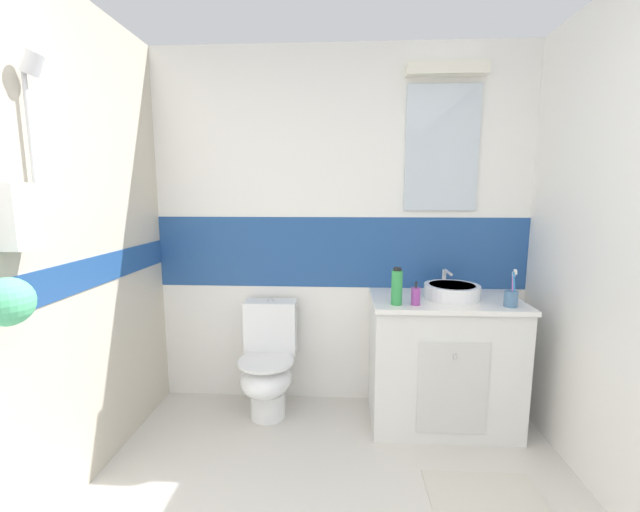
# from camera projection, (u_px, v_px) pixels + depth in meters

# --- Properties ---
(wall_back_tiled) EXTENTS (3.20, 0.20, 2.50)m
(wall_back_tiled) POSITION_uv_depth(u_px,v_px,m) (341.00, 229.00, 2.85)
(wall_back_tiled) COLOR white
(wall_back_tiled) RESTS_ON ground_plane
(wall_left_shower_alcove) EXTENTS (0.30, 3.48, 2.50)m
(wall_left_shower_alcove) POSITION_uv_depth(u_px,v_px,m) (20.00, 256.00, 1.69)
(wall_left_shower_alcove) COLOR beige
(wall_left_shower_alcove) RESTS_ON ground_plane
(vanity_cabinet) EXTENTS (0.93, 0.57, 0.85)m
(vanity_cabinet) POSITION_uv_depth(u_px,v_px,m) (442.00, 361.00, 2.62)
(vanity_cabinet) COLOR silver
(vanity_cabinet) RESTS_ON ground_plane
(sink_basin) EXTENTS (0.35, 0.39, 0.16)m
(sink_basin) POSITION_uv_depth(u_px,v_px,m) (452.00, 291.00, 2.55)
(sink_basin) COLOR white
(sink_basin) RESTS_ON vanity_cabinet
(toilet) EXTENTS (0.37, 0.50, 0.79)m
(toilet) POSITION_uv_depth(u_px,v_px,m) (268.00, 364.00, 2.72)
(toilet) COLOR white
(toilet) RESTS_ON ground_plane
(toothbrush_cup) EXTENTS (0.08, 0.08, 0.22)m
(toothbrush_cup) POSITION_uv_depth(u_px,v_px,m) (511.00, 298.00, 2.35)
(toothbrush_cup) COLOR #4C7299
(toothbrush_cup) RESTS_ON vanity_cabinet
(soap_dispenser) EXTENTS (0.05, 0.05, 0.15)m
(soap_dispenser) POSITION_uv_depth(u_px,v_px,m) (416.00, 296.00, 2.39)
(soap_dispenser) COLOR #993F99
(soap_dispenser) RESTS_ON vanity_cabinet
(shampoo_bottle_tall) EXTENTS (0.07, 0.07, 0.23)m
(shampoo_bottle_tall) POSITION_uv_depth(u_px,v_px,m) (397.00, 287.00, 2.39)
(shampoo_bottle_tall) COLOR green
(shampoo_bottle_tall) RESTS_ON vanity_cabinet
(bath_mat) EXTENTS (0.57, 0.42, 0.01)m
(bath_mat) POSITION_uv_depth(u_px,v_px,m) (487.00, 501.00, 1.97)
(bath_mat) COLOR beige
(bath_mat) RESTS_ON ground_plane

